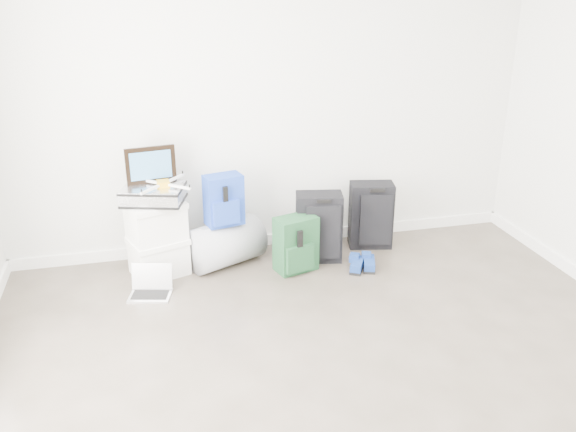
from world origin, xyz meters
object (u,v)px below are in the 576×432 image
object	(u,v)px
large_suitcase	(319,227)
laptop	(151,287)
boxes_stack	(157,238)
carry_on	(371,215)
briefcase	(154,194)
duffel_bag	(225,244)

from	to	relation	value
large_suitcase	laptop	distance (m)	1.47
boxes_stack	large_suitcase	world-z (taller)	boxes_stack
boxes_stack	carry_on	world-z (taller)	boxes_stack
large_suitcase	carry_on	world-z (taller)	large_suitcase
carry_on	laptop	world-z (taller)	carry_on
carry_on	briefcase	bearing A→B (deg)	-165.17
large_suitcase	duffel_bag	bearing A→B (deg)	-175.85
briefcase	carry_on	world-z (taller)	briefcase
boxes_stack	laptop	distance (m)	0.44
large_suitcase	carry_on	distance (m)	0.55
large_suitcase	briefcase	bearing A→B (deg)	-171.39
duffel_bag	large_suitcase	bearing A→B (deg)	-32.15
briefcase	carry_on	bearing A→B (deg)	19.61
laptop	large_suitcase	bearing A→B (deg)	25.18
boxes_stack	large_suitcase	distance (m)	1.34
laptop	duffel_bag	bearing A→B (deg)	44.79
briefcase	large_suitcase	size ratio (longest dim) A/B	0.77
carry_on	duffel_bag	bearing A→B (deg)	-165.51
boxes_stack	large_suitcase	bearing A→B (deg)	-21.90
briefcase	large_suitcase	xyz separation A→B (m)	(1.34, -0.07, -0.39)
boxes_stack	duffel_bag	bearing A→B (deg)	-15.46
boxes_stack	briefcase	bearing A→B (deg)	97.44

